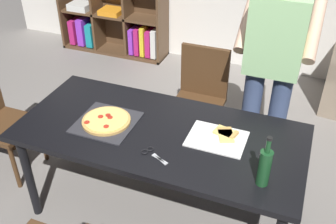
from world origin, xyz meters
The scene contains 8 objects.
ground_plane centered at (0.00, 0.00, 0.00)m, with size 12.00×12.00×0.00m, color gray.
dining_table centered at (0.00, 0.00, 0.68)m, with size 1.86×0.86×0.75m.
chair_far_side centered at (0.00, 0.91, 0.51)m, with size 0.42×0.42×0.90m.
person_serving_pizza centered at (0.57, 0.69, 1.00)m, with size 0.55×0.54×1.75m.
pepperoni_pizza_on_tray centered at (-0.36, -0.05, 0.77)m, with size 0.38×0.38×0.04m.
pizza_slices_on_towel centered at (0.39, 0.06, 0.76)m, with size 0.36×0.28×0.03m.
wine_bottle centered at (0.70, -0.24, 0.87)m, with size 0.07×0.07×0.32m.
kitchen_scissors centered at (0.05, -0.24, 0.76)m, with size 0.20×0.13×0.01m.
Camera 1 is at (0.79, -1.89, 2.29)m, focal length 42.23 mm.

